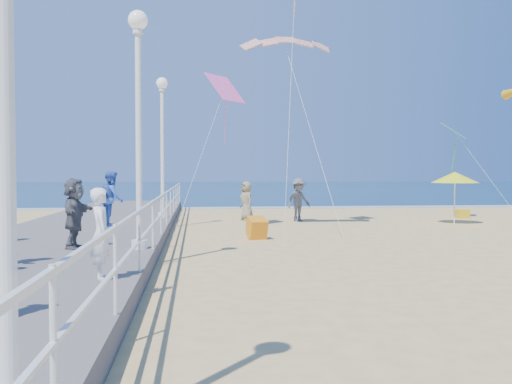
{
  "coord_description": "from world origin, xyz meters",
  "views": [
    {
      "loc": [
        -4.07,
        -12.97,
        2.13
      ],
      "look_at": [
        -2.5,
        2.0,
        1.6
      ],
      "focal_mm": 40.0,
      "sensor_mm": 36.0,
      "label": 1
    }
  ],
  "objects": [
    {
      "name": "boardwalk",
      "position": [
        -7.5,
        0.0,
        0.2
      ],
      "size": [
        5.0,
        44.0,
        0.4
      ],
      "primitive_type": "cube",
      "color": "slate",
      "rests_on": "ground"
    },
    {
      "name": "toddler_held",
      "position": [
        -5.44,
        -3.53,
        1.7
      ],
      "size": [
        0.42,
        0.5,
        0.9
      ],
      "primitive_type": "imported",
      "rotation": [
        0.0,
        0.0,
        1.77
      ],
      "color": "blue",
      "rests_on": "boardwalk"
    },
    {
      "name": "lamp_post_mid",
      "position": [
        -5.35,
        0.0,
        3.66
      ],
      "size": [
        0.44,
        0.44,
        5.32
      ],
      "color": "white",
      "rests_on": "boardwalk"
    },
    {
      "name": "spectator_5",
      "position": [
        -6.82,
        0.24,
        1.2
      ],
      "size": [
        0.61,
        1.52,
        1.6
      ],
      "primitive_type": "imported",
      "rotation": [
        0.0,
        0.0,
        1.48
      ],
      "color": "#545559",
      "rests_on": "boardwalk"
    },
    {
      "name": "woman_holding_toddler",
      "position": [
        -5.59,
        -3.68,
        1.14
      ],
      "size": [
        0.45,
        0.6,
        1.48
      ],
      "primitive_type": "imported",
      "rotation": [
        0.0,
        0.0,
        1.77
      ],
      "color": "white",
      "rests_on": "boardwalk"
    },
    {
      "name": "spectator_1",
      "position": [
        -7.68,
        -2.08,
        1.23
      ],
      "size": [
        0.83,
        0.95,
        1.65
      ],
      "primitive_type": "imported",
      "rotation": [
        0.0,
        0.0,
        1.28
      ],
      "color": "gray",
      "rests_on": "boardwalk"
    },
    {
      "name": "beach_chair_left",
      "position": [
        8.13,
        12.13,
        0.2
      ],
      "size": [
        0.55,
        0.55,
        0.4
      ],
      "primitive_type": "cube",
      "color": "gold",
      "rests_on": "ground"
    },
    {
      "name": "kite_diamond_green",
      "position": [
        7.68,
        12.06,
        4.0
      ],
      "size": [
        1.61,
        1.68,
        0.75
      ],
      "primitive_type": "cube",
      "rotation": [
        0.6,
        0.0,
        1.03
      ],
      "color": "green"
    },
    {
      "name": "beach_walker_a",
      "position": [
        0.34,
        11.3,
        0.93
      ],
      "size": [
        1.39,
        1.21,
        1.86
      ],
      "primitive_type": "imported",
      "rotation": [
        0.0,
        0.0,
        0.55
      ],
      "color": "#5C5D61",
      "rests_on": "ground"
    },
    {
      "name": "kite_diamond_pink",
      "position": [
        -2.98,
        8.43,
        5.26
      ],
      "size": [
        1.59,
        1.65,
        1.08
      ],
      "primitive_type": "cube",
      "rotation": [
        0.87,
        0.0,
        0.87
      ],
      "color": "#FF5DB8"
    },
    {
      "name": "beach_walker_c",
      "position": [
        -1.86,
        12.05,
        0.86
      ],
      "size": [
        0.83,
        0.98,
        1.71
      ],
      "primitive_type": "imported",
      "rotation": [
        0.0,
        0.0,
        -1.17
      ],
      "color": "gray",
      "rests_on": "ground"
    },
    {
      "name": "ocean",
      "position": [
        0.0,
        65.0,
        0.01
      ],
      "size": [
        160.0,
        90.0,
        0.05
      ],
      "primitive_type": "cube",
      "color": "#0B2A47",
      "rests_on": "ground"
    },
    {
      "name": "beach_umbrella",
      "position": [
        6.5,
        9.45,
        1.91
      ],
      "size": [
        1.9,
        1.9,
        2.14
      ],
      "color": "white",
      "rests_on": "ground"
    },
    {
      "name": "ground",
      "position": [
        0.0,
        0.0,
        0.0
      ],
      "size": [
        160.0,
        160.0,
        0.0
      ],
      "primitive_type": "plane",
      "color": "#E1BE76",
      "rests_on": "ground"
    },
    {
      "name": "lamp_post_far",
      "position": [
        -5.35,
        9.0,
        3.66
      ],
      "size": [
        0.44,
        0.44,
        5.32
      ],
      "color": "white",
      "rests_on": "boardwalk"
    },
    {
      "name": "surf_line",
      "position": [
        0.0,
        20.5,
        0.03
      ],
      "size": [
        160.0,
        1.2,
        0.04
      ],
      "primitive_type": "cube",
      "color": "silver",
      "rests_on": "ground"
    },
    {
      "name": "railing",
      "position": [
        -5.05,
        0.0,
        1.25
      ],
      "size": [
        0.05,
        42.0,
        0.55
      ],
      "color": "white",
      "rests_on": "boardwalk"
    },
    {
      "name": "box_kite",
      "position": [
        -2.18,
        4.85,
        0.3
      ],
      "size": [
        0.69,
        0.81,
        0.74
      ],
      "primitive_type": "cube",
      "rotation": [
        0.31,
        0.0,
        0.23
      ],
      "color": "#DD500D",
      "rests_on": "ground"
    },
    {
      "name": "kite_parafoil",
      "position": [
        -0.77,
        7.9,
        6.98
      ],
      "size": [
        3.37,
        0.94,
        0.65
      ],
      "primitive_type": null,
      "rotation": [
        0.44,
        0.0,
        0.0
      ],
      "color": "#D34318"
    }
  ]
}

